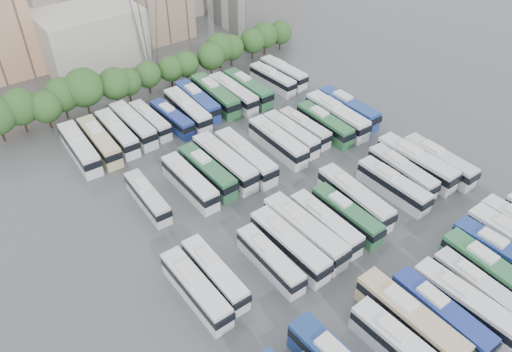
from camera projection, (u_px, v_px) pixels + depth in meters
ground at (302, 202)px, 72.10m from camera, size 220.00×220.00×0.00m
tree_line at (144, 73)px, 94.18m from camera, size 66.14×7.57×8.88m
city_buildings at (62, 14)px, 108.77m from camera, size 102.00×35.00×20.00m
bus_r0_s4 at (403, 349)px, 51.31m from camera, size 3.34×12.60×3.91m
bus_r0_s5 at (410, 319)px, 53.92m from camera, size 3.20×13.57×4.24m
bus_r0_s6 at (441, 314)px, 54.64m from camera, size 2.89×12.50×3.91m
bus_r0_s7 at (465, 303)px, 55.81m from camera, size 3.34×12.72×3.96m
bus_r0_s8 at (477, 287)px, 57.78m from camera, size 2.74×11.44×3.57m
bus_r0_s9 at (490, 271)px, 59.32m from camera, size 3.26×12.94×4.03m
bus_r0_s10 at (501, 255)px, 61.36m from camera, size 3.29×12.85×4.00m
bus_r1_s0 at (196, 289)px, 57.46m from camera, size 2.71×12.04×3.77m
bus_r1_s1 at (215, 273)px, 59.34m from camera, size 2.63×11.58×3.63m
bus_r1_s3 at (270, 260)px, 61.13m from camera, size 2.62×11.24×3.51m
bus_r1_s4 at (289, 245)px, 62.73m from camera, size 3.04×12.87×4.02m
bus_r1_s5 at (305, 231)px, 64.48m from camera, size 3.37×13.67×4.26m
bus_r1_s6 at (325, 223)px, 65.99m from camera, size 2.65×11.94×3.74m
bus_r1_s7 at (347, 214)px, 67.42m from camera, size 2.59×11.62×3.64m
bus_r1_s8 at (355, 198)px, 69.79m from camera, size 3.45×13.18×4.10m
bus_r1_s10 at (393, 185)px, 72.15m from camera, size 2.73×12.07×3.78m
bus_r1_s11 at (402, 172)px, 74.64m from camera, size 3.25×12.20×3.79m
bus_r1_s12 at (416, 163)px, 76.09m from camera, size 3.18×13.56×4.24m
bus_r1_s13 at (439, 161)px, 76.69m from camera, size 2.89×12.51×3.91m
bus_r2_s1 at (148, 197)px, 70.40m from camera, size 2.77×10.90×3.39m
bus_r2_s3 at (190, 182)px, 72.73m from camera, size 2.71×12.31×3.86m
bus_r2_s4 at (207, 171)px, 74.71m from camera, size 2.94×12.42×3.88m
bus_r2_s5 at (225, 162)px, 76.20m from camera, size 3.21×13.71×4.29m
bus_r2_s6 at (245, 157)px, 77.32m from camera, size 3.14×13.38×4.18m
bus_r2_s8 at (278, 141)px, 80.76m from camera, size 3.05×12.80×4.00m
bus_r2_s9 at (291, 134)px, 82.69m from camera, size 2.64×12.01×3.77m
bus_r2_s10 at (304, 128)px, 84.45m from camera, size 2.62×11.06×3.45m
bus_r2_s11 at (325, 124)px, 85.10m from camera, size 2.96×12.25×3.82m
bus_r2_s12 at (337, 116)px, 86.69m from camera, size 3.35×13.75×4.29m
bus_r2_s13 at (348, 108)px, 88.91m from camera, size 2.87×13.06×4.09m
bus_r3_s0 at (80, 148)px, 79.25m from camera, size 3.41×13.07×4.06m
bus_r3_s1 at (99, 141)px, 80.81m from camera, size 3.20×12.85×4.01m
bus_r3_s2 at (117, 133)px, 82.86m from camera, size 2.97×12.42×3.88m
bus_r3_s3 at (133, 125)px, 84.74m from camera, size 2.91×12.74×3.99m
bus_r3_s4 at (150, 120)px, 86.32m from camera, size 2.63×11.15×3.49m
bus_r3_s5 at (172, 118)px, 86.79m from camera, size 2.92×11.23×3.49m
bus_r3_s6 at (188, 110)px, 88.45m from camera, size 3.29×13.03×4.06m
bus_r3_s7 at (197, 101)px, 91.04m from camera, size 3.31×12.77×3.97m
bus_r3_s8 at (215, 95)px, 92.39m from camera, size 3.57×13.65×4.24m
bus_r3_s9 at (233, 93)px, 93.23m from camera, size 2.83×12.84×4.03m
bus_r3_s10 at (248, 88)px, 94.83m from camera, size 2.78×12.66×3.97m
bus_r3_s12 at (273, 79)px, 98.19m from camera, size 3.02×11.53×3.58m
bus_r3_s13 at (283, 72)px, 100.24m from camera, size 3.01×11.89×3.70m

